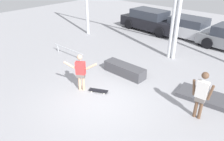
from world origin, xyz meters
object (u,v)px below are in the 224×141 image
bystander (201,93)px  parked_car_silver (189,28)px  skateboard (98,91)px  parked_car_black (150,21)px  grind_box (125,70)px  grind_rail (68,50)px  manual_pad (221,102)px  skateboarder (81,71)px

bystander → parked_car_silver: bearing=-67.3°
skateboard → parked_car_black: 9.18m
grind_box → parked_car_silver: (-0.10, 7.02, 0.41)m
grind_box → grind_rail: (-3.63, -0.33, 0.10)m
manual_pad → bystander: size_ratio=1.83×
skateboarder → skateboard: size_ratio=1.96×
grind_rail → parked_car_black: (0.66, 7.08, 0.39)m
skateboarder → manual_pad: bearing=-2.0°
grind_rail → grind_box: bearing=5.2°
bystander → grind_box: bearing=-15.4°
parked_car_silver → bystander: (3.81, -7.82, 0.31)m
skateboarder → parked_car_silver: bearing=54.9°
grind_box → parked_car_silver: size_ratio=0.48×
grind_box → bystander: (3.71, -0.80, 0.71)m
parked_car_black → parked_car_silver: bearing=10.7°
skateboarder → bystander: (4.17, 1.38, 0.10)m
skateboard → grind_box: 1.87m
skateboarder → grind_box: skateboarder is taller
grind_box → bystander: bystander is taller
skateboard → manual_pad: size_ratio=0.25×
grind_box → grind_rail: grind_box is taller
skateboarder → skateboard: 1.05m
skateboard → bystander: (3.55, 1.06, 0.89)m
skateboard → grind_box: bearing=69.2°
skateboarder → parked_car_silver: (0.36, 9.20, -0.21)m
skateboarder → bystander: bearing=-14.5°
grind_box → grind_rail: size_ratio=0.87×
skateboarder → parked_car_black: bearing=72.9°
manual_pad → parked_car_black: bearing=138.6°
parked_car_black → bystander: (6.69, -7.54, 0.23)m
manual_pad → bystander: (-0.37, -1.32, 0.86)m
grind_box → manual_pad: bearing=7.4°
grind_box → parked_car_black: size_ratio=0.43×
skateboard → grind_rail: grind_rail is taller
skateboard → bystander: bearing=-9.1°
manual_pad → parked_car_black: 9.43m
skateboard → grind_box: (-0.16, 1.85, 0.18)m
skateboarder → grind_box: 2.31m
skateboarder → skateboard: (0.62, 0.33, -0.79)m
skateboard → parked_car_black: bearing=84.3°
grind_box → bystander: size_ratio=1.19×
grind_rail → parked_car_silver: bearing=64.3°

